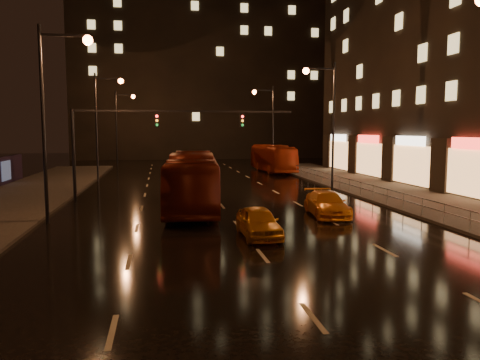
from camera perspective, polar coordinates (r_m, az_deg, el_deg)
The scene contains 9 objects.
ground at distance 33.63m, azimuth -3.09°, elevation -2.10°, with size 140.00×140.00×0.00m, color black.
sidewalk_right at distance 33.30m, azimuth 21.77°, elevation -2.48°, with size 7.00×70.00×0.15m, color #38332D.
building_distant at distance 86.44m, azimuth -4.51°, elevation 14.87°, with size 44.00×16.00×36.00m, color black.
traffic_signal at distance 33.10m, azimuth -11.92°, elevation 5.88°, with size 15.31×0.32×6.20m.
railing_right at distance 34.29m, azimuth 14.49°, elevation -0.61°, with size 0.05×56.00×1.00m.
bus_red at distance 28.69m, azimuth -5.83°, elevation -0.08°, with size 2.88×12.32×3.43m, color #621A0E.
bus_curb at distance 54.17m, azimuth 3.99°, elevation 2.66°, with size 2.61×11.17×3.11m, color #AE3111.
taxi_near at distance 21.09m, azimuth 2.27°, elevation -5.15°, with size 1.60×3.98×1.36m, color orange.
taxi_far at distance 26.70m, azimuth 10.53°, elevation -2.88°, with size 1.88×4.63×1.34m, color orange.
Camera 1 is at (-3.78, -13.07, 4.79)m, focal length 35.00 mm.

